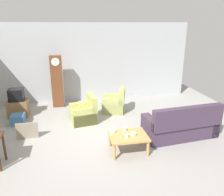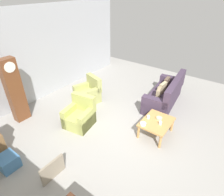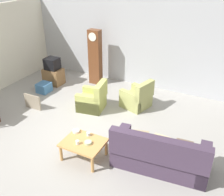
# 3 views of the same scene
# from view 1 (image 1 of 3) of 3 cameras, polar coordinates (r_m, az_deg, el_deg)

# --- Properties ---
(ground_plane) EXTENTS (10.40, 10.40, 0.00)m
(ground_plane) POSITION_cam_1_polar(r_m,az_deg,el_deg) (6.75, -2.11, -9.73)
(ground_plane) COLOR #999691
(garage_door_wall) EXTENTS (8.40, 0.16, 3.20)m
(garage_door_wall) POSITION_cam_1_polar(r_m,az_deg,el_deg) (9.67, -5.53, 8.83)
(garage_door_wall) COLOR #ADAFB5
(garage_door_wall) RESTS_ON ground_plane
(couch_floral) EXTENTS (2.18, 1.09, 1.04)m
(couch_floral) POSITION_cam_1_polar(r_m,az_deg,el_deg) (6.88, 16.88, -6.70)
(couch_floral) COLOR #423347
(couch_floral) RESTS_ON ground_plane
(armchair_olive_near) EXTENTS (0.91, 0.88, 0.92)m
(armchair_olive_near) POSITION_cam_1_polar(r_m,az_deg,el_deg) (7.65, -6.96, -3.86)
(armchair_olive_near) COLOR tan
(armchair_olive_near) RESTS_ON ground_plane
(armchair_olive_far) EXTENTS (0.97, 0.95, 0.92)m
(armchair_olive_far) POSITION_cam_1_polar(r_m,az_deg,el_deg) (8.48, 0.68, -1.47)
(armchair_olive_far) COLOR tan
(armchair_olive_far) RESTS_ON ground_plane
(coffee_table_wood) EXTENTS (0.96, 0.76, 0.46)m
(coffee_table_wood) POSITION_cam_1_polar(r_m,az_deg,el_deg) (5.90, 4.07, -9.80)
(coffee_table_wood) COLOR tan
(coffee_table_wood) RESTS_ON ground_plane
(grandfather_clock) EXTENTS (0.44, 0.30, 2.02)m
(grandfather_clock) POSITION_cam_1_polar(r_m,az_deg,el_deg) (9.09, -13.57, 4.04)
(grandfather_clock) COLOR brown
(grandfather_clock) RESTS_ON ground_plane
(tv_stand_cabinet) EXTENTS (0.68, 0.52, 0.59)m
(tv_stand_cabinet) POSITION_cam_1_polar(r_m,az_deg,el_deg) (8.72, -22.41, -2.40)
(tv_stand_cabinet) COLOR brown
(tv_stand_cabinet) RESTS_ON ground_plane
(tv_crt) EXTENTS (0.48, 0.44, 0.42)m
(tv_crt) POSITION_cam_1_polar(r_m,az_deg,el_deg) (8.57, -22.82, 0.77)
(tv_crt) COLOR black
(tv_crt) RESTS_ON tv_stand_cabinet
(framed_picture_leaning) EXTENTS (0.60, 0.05, 0.48)m
(framed_picture_leaning) POSITION_cam_1_polar(r_m,az_deg,el_deg) (7.01, -20.45, -7.67)
(framed_picture_leaning) COLOR gray
(framed_picture_leaning) RESTS_ON ground_plane
(storage_box_blue) EXTENTS (0.41, 0.45, 0.33)m
(storage_box_blue) POSITION_cam_1_polar(r_m,az_deg,el_deg) (8.10, -22.44, -4.96)
(storage_box_blue) COLOR teal
(storage_box_blue) RESTS_ON ground_plane
(cup_white_porcelain) EXTENTS (0.08, 0.08, 0.09)m
(cup_white_porcelain) POSITION_cam_1_polar(r_m,az_deg,el_deg) (5.72, 3.71, -9.47)
(cup_white_porcelain) COLOR white
(cup_white_porcelain) RESTS_ON coffee_table_wood
(cup_blue_rimmed) EXTENTS (0.09, 0.09, 0.09)m
(cup_blue_rimmed) POSITION_cam_1_polar(r_m,az_deg,el_deg) (6.07, 3.29, -7.76)
(cup_blue_rimmed) COLOR silver
(cup_blue_rimmed) RESTS_ON coffee_table_wood
(bowl_white_stacked) EXTENTS (0.17, 0.17, 0.06)m
(bowl_white_stacked) POSITION_cam_1_polar(r_m,az_deg,el_deg) (5.99, 0.11, -8.27)
(bowl_white_stacked) COLOR white
(bowl_white_stacked) RESTS_ON coffee_table_wood
(bowl_shallow_green) EXTENTS (0.17, 0.17, 0.06)m
(bowl_shallow_green) POSITION_cam_1_polar(r_m,az_deg,el_deg) (5.89, 5.37, -8.89)
(bowl_shallow_green) COLOR #B2C69E
(bowl_shallow_green) RESTS_ON coffee_table_wood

